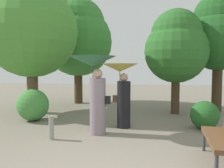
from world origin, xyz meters
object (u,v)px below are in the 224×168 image
tree_near_right (219,32)px  tree_mid_left (31,24)px  person_right (122,84)px  tree_near_left (78,37)px  tree_mid_right (176,46)px  path_marker_post (51,128)px  person_left (95,79)px

tree_near_right → tree_mid_left: (-7.02, -1.31, 0.26)m
person_right → tree_near_left: (-2.50, 4.37, 1.92)m
person_right → tree_mid_right: size_ratio=0.48×
tree_near_right → path_marker_post: size_ratio=8.05×
tree_near_left → tree_near_right: size_ratio=1.09×
tree_near_left → path_marker_post: 6.51m
tree_mid_left → path_marker_post: 4.81m
path_marker_post → tree_near_left: bearing=99.3°
path_marker_post → tree_near_right: bearing=41.6°
person_left → tree_near_right: size_ratio=0.44×
person_right → path_marker_post: person_right is taller
person_left → tree_near_right: (4.09, 3.82, 1.65)m
tree_near_left → path_marker_post: (0.95, -5.75, -2.89)m
person_left → tree_near_right: tree_near_right is taller
tree_mid_right → tree_near_left: bearing=154.4°
person_right → person_left: bearing=144.9°
tree_near_right → tree_mid_left: size_ratio=0.87×
tree_near_left → tree_mid_left: size_ratio=0.95×
tree_mid_left → tree_mid_right: tree_mid_left is taller
tree_mid_right → tree_near_right: bearing=24.3°
tree_near_right → tree_mid_right: tree_near_right is taller
person_right → tree_mid_right: tree_mid_right is taller
tree_near_right → tree_mid_left: tree_mid_left is taller
person_right → path_marker_post: bearing=136.4°
person_left → tree_mid_right: tree_mid_right is taller
tree_mid_left → tree_mid_right: size_ratio=1.37×
tree_mid_left → tree_near_right: bearing=10.6°
tree_near_left → tree_near_right: bearing=-12.3°
person_right → tree_near_right: 4.98m
person_right → tree_mid_left: bearing=68.3°
tree_near_left → tree_mid_left: tree_mid_left is taller
person_right → tree_near_left: size_ratio=0.37×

